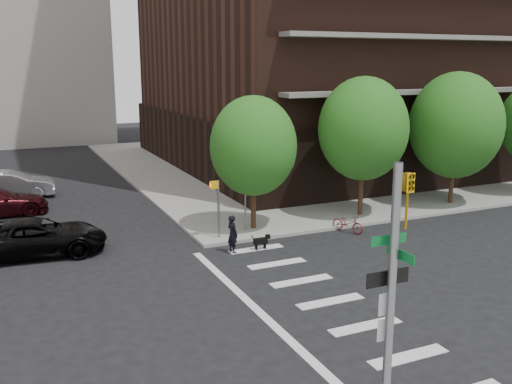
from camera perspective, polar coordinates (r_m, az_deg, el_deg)
name	(u,v)px	position (r m, az deg, el deg)	size (l,w,h in m)	color
ground	(248,318)	(18.19, -0.82, -12.48)	(120.00, 120.00, 0.00)	black
sidewalk_ne	(362,158)	(47.75, 10.53, 3.35)	(39.00, 33.00, 0.15)	gray
crosswalk	(310,306)	(19.09, 5.38, -11.24)	(3.85, 13.00, 0.01)	silver
tree_a	(253,146)	(26.10, -0.27, 4.62)	(4.00, 4.00, 5.90)	#301E11
tree_b	(363,129)	(28.99, 10.68, 6.23)	(4.50, 4.50, 6.65)	#301E11
tree_c	(456,125)	(32.80, 19.36, 6.30)	(5.00, 5.00, 6.80)	#301E11
traffic_signal	(389,350)	(10.97, 13.17, -15.11)	(0.90, 0.75, 6.00)	slate
pedestrian_signal	(224,199)	(25.35, -3.20, -0.68)	(2.18, 0.67, 2.60)	slate
parked_car_black	(37,237)	(25.10, -21.02, -4.26)	(5.51, 2.54, 1.53)	black
parked_car_silver	(11,185)	(36.12, -23.34, 0.65)	(4.87, 1.70, 1.60)	#ACAEB4
scooter	(348,223)	(27.01, 9.16, -3.09)	(0.58, 1.67, 0.88)	maroon
dog_walker	(233,234)	(23.77, -2.36, -4.22)	(0.39, 0.59, 1.62)	black
dog	(261,241)	(24.25, 0.55, -4.88)	(0.73, 0.21, 0.62)	black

